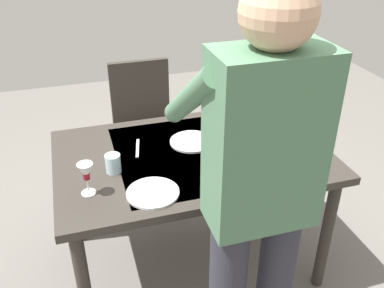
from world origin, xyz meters
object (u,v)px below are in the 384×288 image
chair_near (144,120)px  dining_table (192,166)px  wine_bottle (230,159)px  dinner_plate_far (192,142)px  wine_glass_left (86,173)px  person_server (258,195)px  dinner_plate_near (153,193)px  serving_bowl_pasta (270,143)px  water_cup_near_right (113,163)px  water_cup_near_left (213,118)px

chair_near → dining_table: bearing=96.4°
wine_bottle → dinner_plate_far: size_ratio=1.29×
dining_table → wine_glass_left: bearing=20.6°
chair_near → person_server: size_ratio=0.54×
wine_bottle → dining_table: bearing=-71.7°
wine_bottle → wine_glass_left: bearing=-7.0°
wine_bottle → wine_glass_left: (0.62, -0.08, -0.01)m
person_server → wine_glass_left: person_server is taller
chair_near → dinner_plate_near: 1.14m
person_server → dinner_plate_near: size_ratio=7.34×
wine_bottle → serving_bowl_pasta: size_ratio=0.99×
chair_near → person_server: 1.59m
water_cup_near_right → dinner_plate_near: size_ratio=0.39×
dining_table → water_cup_near_right: 0.42m
wine_bottle → dinner_plate_near: size_ratio=1.29×
dinner_plate_far → dinner_plate_near: bearing=52.5°
wine_glass_left → dinner_plate_near: bearing=162.3°
water_cup_near_left → wine_bottle: bearing=78.0°
serving_bowl_pasta → dinner_plate_near: serving_bowl_pasta is taller
dinner_plate_far → chair_near: bearing=-80.5°
chair_near → wine_bottle: size_ratio=3.07×
chair_near → water_cup_near_left: bearing=117.4°
dining_table → dinner_plate_far: dinner_plate_far is taller
chair_near → serving_bowl_pasta: size_ratio=3.03×
water_cup_near_left → dinner_plate_near: water_cup_near_left is taller
chair_near → wine_glass_left: chair_near is taller
dining_table → wine_bottle: wine_bottle is taller
water_cup_near_left → water_cup_near_right: (0.60, 0.31, 0.00)m
dining_table → dinner_plate_far: (-0.03, -0.10, 0.09)m
water_cup_near_left → dinner_plate_far: water_cup_near_left is taller
wine_glass_left → water_cup_near_right: (-0.13, -0.14, -0.06)m
chair_near → dinner_plate_far: (-0.12, 0.72, 0.21)m
dinner_plate_far → person_server: bearing=89.5°
water_cup_near_left → dinner_plate_far: (0.17, 0.16, -0.04)m
dining_table → dinner_plate_far: size_ratio=5.89×
chair_near → dinner_plate_near: bearing=81.2°
person_server → serving_bowl_pasta: size_ratio=5.63×
wine_glass_left → serving_bowl_pasta: (-0.92, -0.12, -0.07)m
dining_table → water_cup_near_right: water_cup_near_right is taller
water_cup_near_left → dinner_plate_far: size_ratio=0.38×
wine_glass_left → serving_bowl_pasta: size_ratio=0.50×
serving_bowl_pasta → person_server: bearing=59.2°
water_cup_near_left → dinner_plate_near: bearing=49.0°
water_cup_near_right → serving_bowl_pasta: 0.79m
chair_near → water_cup_near_right: (0.31, 0.88, 0.25)m
chair_near → serving_bowl_pasta: 1.05m
dinner_plate_near → wine_bottle: bearing=-178.6°
person_server → wine_glass_left: bearing=-42.4°
person_server → water_cup_near_left: bearing=-100.7°
person_server → dinner_plate_far: bearing=-90.5°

